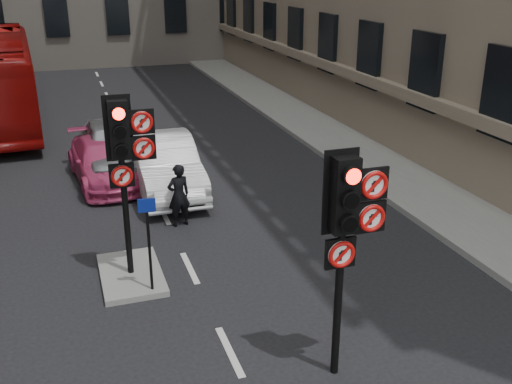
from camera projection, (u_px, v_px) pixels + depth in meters
pavement_right at (350, 143)px, 20.71m from camera, size 3.00×50.00×0.16m
centre_island at (131, 274)px, 12.05m from camera, size 1.20×2.00×0.12m
signal_near at (348, 219)px, 8.38m from camera, size 0.91×0.40×3.58m
signal_far at (125, 148)px, 11.11m from camera, size 0.91×0.40×3.58m
car_silver at (114, 147)px, 17.83m from camera, size 1.90×4.63×1.57m
car_white at (165, 164)px, 16.40m from camera, size 1.65×4.59×1.51m
car_pink at (104, 161)px, 17.10m from camera, size 2.07×4.29×1.20m
motorcycle at (114, 164)px, 17.19m from camera, size 0.61×1.73×1.02m
motorcyclist at (179, 195)px, 14.17m from camera, size 0.63×0.48×1.54m
info_sign at (148, 232)px, 10.96m from camera, size 0.32×0.11×1.87m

